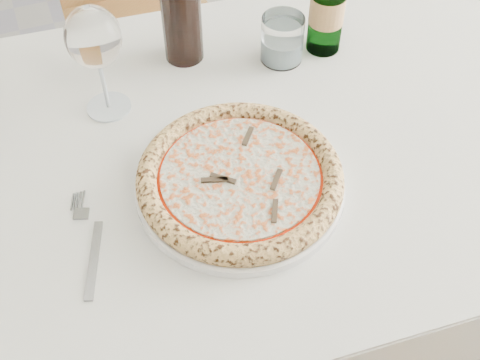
{
  "coord_description": "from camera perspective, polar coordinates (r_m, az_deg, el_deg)",
  "views": [
    {
      "loc": [
        -0.32,
        -0.39,
        1.46
      ],
      "look_at": [
        -0.11,
        0.16,
        0.78
      ],
      "focal_mm": 45.0,
      "sensor_mm": 36.0,
      "label": 1
    }
  ],
  "objects": [
    {
      "name": "fork",
      "position": [
        0.88,
        -14.07,
        -5.9
      ],
      "size": [
        0.05,
        0.18,
        0.0
      ],
      "color": "gray",
      "rests_on": "dining_table"
    },
    {
      "name": "wine_glass",
      "position": [
        0.97,
        -13.69,
        12.8
      ],
      "size": [
        0.09,
        0.09,
        0.2
      ],
      "color": "silver",
      "rests_on": "dining_table"
    },
    {
      "name": "beer_bottle",
      "position": [
        1.12,
        8.35,
        16.35
      ],
      "size": [
        0.06,
        0.06,
        0.25
      ],
      "color": "#2B672E",
      "rests_on": "dining_table"
    },
    {
      "name": "plate",
      "position": [
        0.91,
        -0.0,
        -0.46
      ],
      "size": [
        0.32,
        0.32,
        0.02
      ],
      "color": "white",
      "rests_on": "dining_table"
    },
    {
      "name": "pizza",
      "position": [
        0.89,
        -0.0,
        0.26
      ],
      "size": [
        0.31,
        0.31,
        0.03
      ],
      "color": "tan",
      "rests_on": "plate"
    },
    {
      "name": "dining_table",
      "position": [
        1.05,
        -1.98,
        -0.24
      ],
      "size": [
        1.39,
        0.89,
        0.76
      ],
      "color": "olive",
      "rests_on": "floor"
    },
    {
      "name": "tumbler",
      "position": [
        1.12,
        4.01,
        12.95
      ],
      "size": [
        0.08,
        0.08,
        0.09
      ],
      "color": "white",
      "rests_on": "dining_table"
    }
  ]
}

